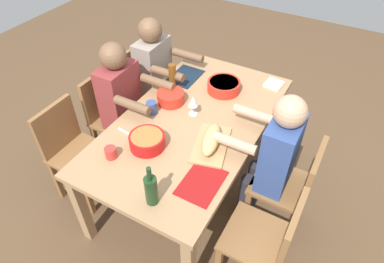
# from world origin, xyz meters

# --- Properties ---
(ground_plane) EXTENTS (8.00, 8.00, 0.00)m
(ground_plane) POSITION_xyz_m (0.00, 0.00, 0.00)
(ground_plane) COLOR brown
(dining_table) EXTENTS (1.78, 1.00, 0.74)m
(dining_table) POSITION_xyz_m (0.00, 0.00, 0.66)
(dining_table) COLOR #A87F56
(dining_table) RESTS_ON ground_plane
(chair_far_center) EXTENTS (0.40, 0.40, 0.85)m
(chair_far_center) POSITION_xyz_m (0.00, 0.82, 0.48)
(chair_far_center) COLOR olive
(chair_far_center) RESTS_ON ground_plane
(diner_far_center) EXTENTS (0.41, 0.53, 1.20)m
(diner_far_center) POSITION_xyz_m (-0.00, 0.64, 0.70)
(diner_far_center) COLOR #2D2D38
(diner_far_center) RESTS_ON ground_plane
(chair_near_center) EXTENTS (0.40, 0.40, 0.85)m
(chair_near_center) POSITION_xyz_m (0.00, -0.82, 0.48)
(chair_near_center) COLOR olive
(chair_near_center) RESTS_ON ground_plane
(diner_near_center) EXTENTS (0.41, 0.53, 1.20)m
(diner_near_center) POSITION_xyz_m (0.00, -0.64, 0.70)
(diner_near_center) COLOR #2D2D38
(diner_near_center) RESTS_ON ground_plane
(chair_far_right) EXTENTS (0.40, 0.40, 0.85)m
(chair_far_right) POSITION_xyz_m (0.49, 0.82, 0.48)
(chair_far_right) COLOR olive
(chair_far_right) RESTS_ON ground_plane
(diner_far_right) EXTENTS (0.41, 0.53, 1.20)m
(diner_far_right) POSITION_xyz_m (0.49, 0.64, 0.70)
(diner_far_right) COLOR #2D2D38
(diner_far_right) RESTS_ON ground_plane
(chair_far_left) EXTENTS (0.40, 0.40, 0.85)m
(chair_far_left) POSITION_xyz_m (-0.49, 0.82, 0.48)
(chair_far_left) COLOR olive
(chair_far_left) RESTS_ON ground_plane
(chair_near_left) EXTENTS (0.40, 0.40, 0.85)m
(chair_near_left) POSITION_xyz_m (-0.49, -0.82, 0.48)
(chair_near_left) COLOR olive
(chair_near_left) RESTS_ON ground_plane
(serving_bowl_greens) EXTENTS (0.22, 0.22, 0.09)m
(serving_bowl_greens) POSITION_xyz_m (0.12, 0.26, 0.79)
(serving_bowl_greens) COLOR red
(serving_bowl_greens) RESTS_ON dining_table
(serving_bowl_fruit) EXTENTS (0.24, 0.24, 0.10)m
(serving_bowl_fruit) POSITION_xyz_m (-0.38, 0.13, 0.79)
(serving_bowl_fruit) COLOR red
(serving_bowl_fruit) RESTS_ON dining_table
(serving_bowl_salad) EXTENTS (0.27, 0.27, 0.09)m
(serving_bowl_salad) POSITION_xyz_m (0.46, -0.04, 0.79)
(serving_bowl_salad) COLOR red
(serving_bowl_salad) RESTS_ON dining_table
(cutting_board) EXTENTS (0.44, 0.31, 0.02)m
(cutting_board) POSITION_xyz_m (-0.17, -0.25, 0.75)
(cutting_board) COLOR tan
(cutting_board) RESTS_ON dining_table
(bread_loaf) EXTENTS (0.34, 0.19, 0.09)m
(bread_loaf) POSITION_xyz_m (-0.17, -0.25, 0.81)
(bread_loaf) COLOR tan
(bread_loaf) RESTS_ON cutting_board
(wine_bottle) EXTENTS (0.08, 0.08, 0.29)m
(wine_bottle) POSITION_xyz_m (-0.75, -0.15, 0.85)
(wine_bottle) COLOR #193819
(wine_bottle) RESTS_ON dining_table
(beer_bottle) EXTENTS (0.06, 0.06, 0.22)m
(beer_bottle) POSITION_xyz_m (0.30, 0.35, 0.85)
(beer_bottle) COLOR brown
(beer_bottle) RESTS_ON dining_table
(wine_glass) EXTENTS (0.08, 0.08, 0.17)m
(wine_glass) POSITION_xyz_m (0.07, 0.03, 0.86)
(wine_glass) COLOR silver
(wine_glass) RESTS_ON dining_table
(cup_far_center) EXTENTS (0.08, 0.08, 0.10)m
(cup_far_center) POSITION_xyz_m (-0.07, 0.32, 0.79)
(cup_far_center) COLOR #334C8C
(cup_far_center) RESTS_ON dining_table
(placemat_far_right) EXTENTS (0.32, 0.23, 0.01)m
(placemat_far_right) POSITION_xyz_m (0.49, 0.34, 0.74)
(placemat_far_right) COLOR #142333
(placemat_far_right) RESTS_ON dining_table
(cup_far_left) EXTENTS (0.08, 0.08, 0.08)m
(cup_far_left) POSITION_xyz_m (-0.59, 0.29, 0.78)
(cup_far_left) COLOR red
(cup_far_left) RESTS_ON dining_table
(fork_far_left) EXTENTS (0.04, 0.17, 0.01)m
(fork_far_left) POSITION_xyz_m (-0.35, 0.34, 0.74)
(fork_far_left) COLOR silver
(fork_far_left) RESTS_ON dining_table
(placemat_near_left) EXTENTS (0.32, 0.23, 0.01)m
(placemat_near_left) POSITION_xyz_m (-0.49, -0.34, 0.74)
(placemat_near_left) COLOR maroon
(placemat_near_left) RESTS_ON dining_table
(napkin_stack) EXTENTS (0.15, 0.15, 0.02)m
(napkin_stack) POSITION_xyz_m (0.74, -0.38, 0.75)
(napkin_stack) COLOR white
(napkin_stack) RESTS_ON dining_table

